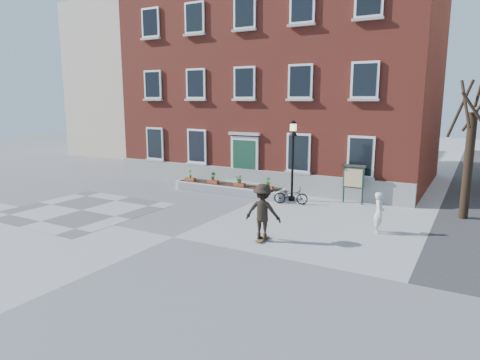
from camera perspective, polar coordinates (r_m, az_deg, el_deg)
The scene contains 11 objects.
ground at distance 15.78m, azimuth -8.85°, elevation -7.55°, with size 100.00×100.00×0.00m, color #959597.
checker_patch at distance 20.55m, azimuth -20.37°, elevation -3.79°, with size 6.00×6.00×0.01m, color #555557.
distant_building at distance 41.92m, azimuth -11.57°, elevation 12.65°, with size 10.00×12.00×13.00m, color beige.
bicycle at distance 20.46m, azimuth 6.80°, elevation -2.06°, with size 0.56×1.59×0.84m, color black.
bystander at distance 16.72m, azimuth 18.05°, elevation -4.15°, with size 0.56×0.37×1.55m, color silver.
brick_building at distance 28.12m, azimuth 5.76°, elevation 13.48°, with size 18.40×10.85×12.60m.
planter_assembly at distance 22.51m, azimuth -1.52°, elevation -1.11°, with size 6.20×1.12×1.15m.
bare_tree at distance 19.82m, azimuth 28.29°, elevation 3.29°, with size 1.83×1.83×6.16m.
lamp_post at distance 20.84m, azimuth 7.06°, elevation 4.09°, with size 0.40×0.40×3.93m.
notice_board at distance 20.96m, azimuth 14.90°, elevation 0.32°, with size 1.10×0.16×1.87m.
skateboarder at distance 14.97m, azimuth 3.08°, elevation -4.23°, with size 1.37×0.91×2.04m.
Camera 1 is at (9.40, -11.69, 4.90)m, focal length 32.00 mm.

